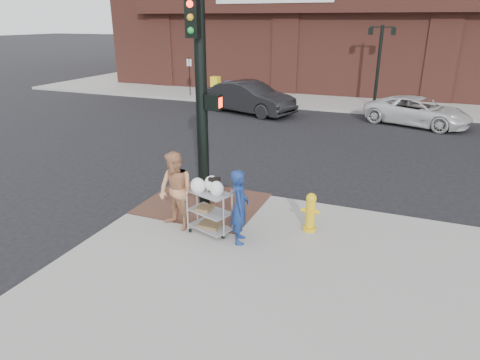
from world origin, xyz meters
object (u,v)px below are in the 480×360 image
at_px(lamp_post, 379,57).
at_px(fire_hydrant, 310,212).
at_px(woman_blue, 240,207).
at_px(minivan_white, 418,111).
at_px(pedestrian_tan, 176,191).
at_px(traffic_signal_pole, 202,96).
at_px(utility_cart, 210,208).
at_px(sedan_dark, 249,98).

relative_size(lamp_post, fire_hydrant, 4.64).
distance_m(woman_blue, minivan_white, 13.42).
height_order(pedestrian_tan, fire_hydrant, pedestrian_tan).
relative_size(woman_blue, pedestrian_tan, 0.90).
bearing_deg(pedestrian_tan, fire_hydrant, 39.79).
height_order(traffic_signal_pole, woman_blue, traffic_signal_pole).
bearing_deg(pedestrian_tan, traffic_signal_pole, 108.21).
distance_m(traffic_signal_pole, utility_cart, 2.51).
height_order(lamp_post, traffic_signal_pole, traffic_signal_pole).
bearing_deg(pedestrian_tan, utility_cart, 27.60).
distance_m(traffic_signal_pole, sedan_dark, 11.97).
relative_size(traffic_signal_pole, sedan_dark, 1.05).
bearing_deg(pedestrian_tan, minivan_white, 90.77).
bearing_deg(fire_hydrant, utility_cart, -156.54).
distance_m(sedan_dark, utility_cart, 13.09).
height_order(lamp_post, utility_cart, lamp_post).
relative_size(lamp_post, utility_cart, 3.24).
xyz_separation_m(pedestrian_tan, sedan_dark, (-3.12, 12.60, -0.22)).
bearing_deg(lamp_post, pedestrian_tan, -98.73).
relative_size(traffic_signal_pole, utility_cart, 4.04).
xyz_separation_m(sedan_dark, utility_cart, (3.86, -12.51, -0.07)).
height_order(lamp_post, pedestrian_tan, lamp_post).
height_order(sedan_dark, fire_hydrant, sedan_dark).
xyz_separation_m(utility_cart, fire_hydrant, (1.96, 0.85, -0.12)).
xyz_separation_m(woman_blue, pedestrian_tan, (-1.49, 0.06, 0.08)).
height_order(woman_blue, fire_hydrant, woman_blue).
bearing_deg(traffic_signal_pole, woman_blue, -42.23).
bearing_deg(lamp_post, fire_hydrant, -89.37).
height_order(traffic_signal_pole, utility_cart, traffic_signal_pole).
xyz_separation_m(pedestrian_tan, utility_cart, (0.74, 0.09, -0.29)).
xyz_separation_m(traffic_signal_pole, minivan_white, (4.62, 11.73, -2.22)).
distance_m(woman_blue, fire_hydrant, 1.61).
bearing_deg(woman_blue, lamp_post, -22.93).
height_order(woman_blue, minivan_white, woman_blue).
height_order(lamp_post, minivan_white, lamp_post).
height_order(traffic_signal_pole, minivan_white, traffic_signal_pole).
xyz_separation_m(woman_blue, fire_hydrant, (1.21, 1.00, -0.33)).
xyz_separation_m(pedestrian_tan, minivan_white, (4.68, 12.98, -0.39)).
bearing_deg(woman_blue, traffic_signal_pole, 28.45).
xyz_separation_m(woman_blue, sedan_dark, (-4.61, 12.66, -0.14)).
bearing_deg(traffic_signal_pole, pedestrian_tan, -92.37).
distance_m(pedestrian_tan, utility_cart, 0.80).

